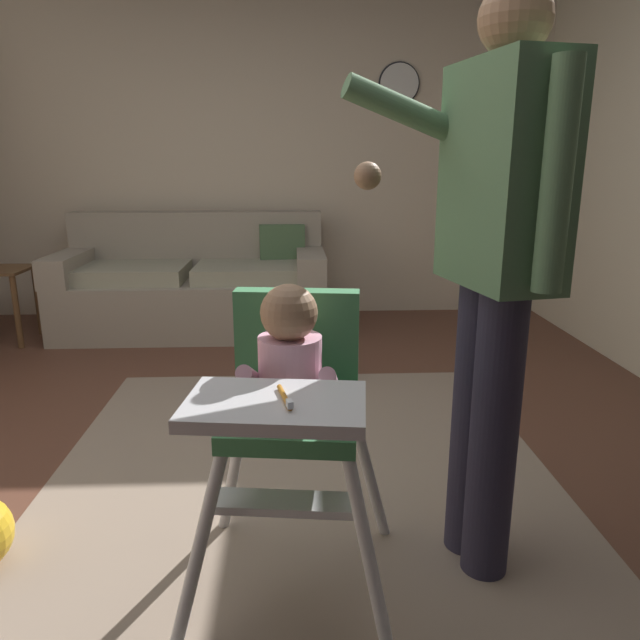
% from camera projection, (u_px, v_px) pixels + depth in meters
% --- Properties ---
extents(ground, '(6.14, 7.11, 0.10)m').
position_uv_depth(ground, '(237.00, 492.00, 2.37)').
color(ground, brown).
extents(wall_far, '(5.34, 0.06, 2.72)m').
position_uv_depth(wall_far, '(262.00, 145.00, 4.69)').
color(wall_far, beige).
rests_on(wall_far, ground).
extents(area_rug, '(2.02, 2.61, 0.01)m').
position_uv_depth(area_rug, '(303.00, 494.00, 2.26)').
color(area_rug, gray).
rests_on(area_rug, ground).
extents(couch, '(1.94, 0.86, 0.86)m').
position_uv_depth(couch, '(196.00, 286.00, 4.44)').
color(couch, gray).
rests_on(couch, ground).
extents(high_chair, '(0.67, 0.78, 0.93)m').
position_uv_depth(high_chair, '(291.00, 388.00, 1.61)').
color(high_chair, silver).
rests_on(high_chair, ground).
extents(adult_standing, '(0.57, 0.50, 1.68)m').
position_uv_depth(adult_standing, '(495.00, 265.00, 1.66)').
color(adult_standing, '#29263A').
rests_on(adult_standing, ground).
extents(toy_ball, '(0.23, 0.23, 0.23)m').
position_uv_depth(toy_ball, '(319.00, 364.00, 3.38)').
color(toy_ball, orange).
rests_on(toy_ball, ground).
extents(side_table, '(0.40, 0.40, 0.52)m').
position_uv_depth(side_table, '(0.00, 288.00, 4.11)').
color(side_table, brown).
rests_on(side_table, ground).
extents(wall_clock, '(0.32, 0.04, 0.32)m').
position_uv_depth(wall_clock, '(399.00, 84.00, 4.58)').
color(wall_clock, white).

